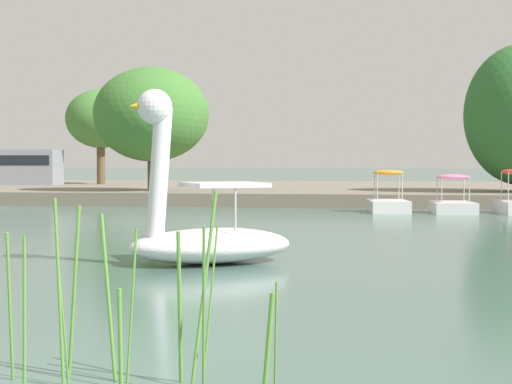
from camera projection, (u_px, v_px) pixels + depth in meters
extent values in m
cube|color=slate|center=(328.00, 191.00, 42.42)|extent=(127.04, 21.66, 0.54)
ellipsoid|color=white|center=(211.00, 245.00, 14.50)|extent=(3.36, 2.87, 0.63)
cylinder|color=white|center=(159.00, 172.00, 14.10)|extent=(0.58, 0.52, 2.27)
sphere|color=white|center=(155.00, 107.00, 14.03)|extent=(0.83, 0.83, 0.61)
cone|color=yellow|center=(141.00, 106.00, 13.93)|extent=(0.52, 0.49, 0.33)
cube|color=white|center=(224.00, 185.00, 14.55)|extent=(1.80, 1.78, 0.08)
cylinder|color=silver|center=(213.00, 204.00, 15.10)|extent=(0.04, 0.04, 0.77)
cylinder|color=silver|center=(235.00, 208.00, 14.03)|extent=(0.04, 0.04, 0.77)
cube|color=white|center=(388.00, 206.00, 29.14)|extent=(1.61, 2.36, 0.43)
ellipsoid|color=orange|center=(388.00, 173.00, 29.09)|extent=(1.21, 1.12, 0.20)
cylinder|color=#B7B7BF|center=(375.00, 186.00, 29.52)|extent=(0.04, 0.04, 0.99)
cylinder|color=#B7B7BF|center=(399.00, 186.00, 29.50)|extent=(0.04, 0.04, 0.99)
cylinder|color=#B7B7BF|center=(377.00, 187.00, 28.73)|extent=(0.04, 0.04, 0.99)
cylinder|color=#B7B7BF|center=(402.00, 187.00, 28.70)|extent=(0.04, 0.04, 0.99)
cube|color=white|center=(453.00, 207.00, 28.64)|extent=(1.57, 2.31, 0.40)
ellipsoid|color=pink|center=(453.00, 177.00, 28.60)|extent=(1.26, 1.50, 0.20)
cylinder|color=#B7B7BF|center=(437.00, 189.00, 29.22)|extent=(0.04, 0.04, 0.87)
cylinder|color=#B7B7BF|center=(464.00, 189.00, 29.14)|extent=(0.04, 0.04, 0.87)
cylinder|color=#B7B7BF|center=(442.00, 190.00, 28.08)|extent=(0.04, 0.04, 0.87)
cylinder|color=#B7B7BF|center=(469.00, 190.00, 28.00)|extent=(0.04, 0.04, 0.87)
cylinder|color=#B7B7BF|center=(501.00, 186.00, 28.86)|extent=(0.04, 0.04, 1.04)
cylinder|color=#B7B7BF|center=(508.00, 187.00, 27.97)|extent=(0.04, 0.04, 1.04)
cylinder|color=brown|center=(101.00, 151.00, 46.17)|extent=(0.47, 0.47, 3.73)
ellipsoid|color=#427A33|center=(101.00, 119.00, 46.10)|extent=(5.23, 5.36, 3.31)
cylinder|color=brown|center=(152.00, 164.00, 35.45)|extent=(0.35, 0.35, 2.32)
ellipsoid|color=#427A33|center=(151.00, 114.00, 35.37)|extent=(5.28, 5.21, 4.10)
cube|color=gray|center=(19.00, 167.00, 44.69)|extent=(4.55, 2.16, 1.92)
cube|color=black|center=(19.00, 160.00, 44.67)|extent=(4.20, 2.18, 0.54)
cylinder|color=#568E38|center=(180.00, 307.00, 6.62)|extent=(0.04, 0.11, 1.25)
cylinder|color=#568E38|center=(108.00, 297.00, 6.73)|extent=(0.17, 0.11, 1.38)
cylinder|color=#568E38|center=(10.00, 307.00, 6.66)|extent=(0.05, 0.15, 1.24)
cylinder|color=#568E38|center=(204.00, 322.00, 5.73)|extent=(0.06, 0.16, 1.36)
cylinder|color=#568E38|center=(74.00, 291.00, 6.81)|extent=(0.13, 0.04, 1.44)
cylinder|color=#568E38|center=(267.00, 353.00, 5.86)|extent=(0.11, 0.04, 0.87)
cylinder|color=#568E38|center=(60.00, 301.00, 6.04)|extent=(0.08, 0.03, 1.54)
cylinder|color=#568E38|center=(204.00, 289.00, 6.54)|extent=(0.18, 0.25, 1.56)
cylinder|color=#568E38|center=(24.00, 317.00, 6.18)|extent=(0.04, 0.03, 1.25)
cylinder|color=#568E38|center=(210.00, 311.00, 6.24)|extent=(0.11, 0.18, 1.31)
cylinder|color=#568E38|center=(132.00, 309.00, 6.46)|extent=(0.09, 0.07, 1.28)
cylinder|color=#568E38|center=(276.00, 340.00, 6.20)|extent=(0.04, 0.11, 0.90)
cylinder|color=#568E38|center=(120.00, 343.00, 6.25)|extent=(0.04, 0.05, 0.84)
cylinder|color=#568E38|center=(64.00, 329.00, 6.57)|extent=(0.09, 0.02, 0.92)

